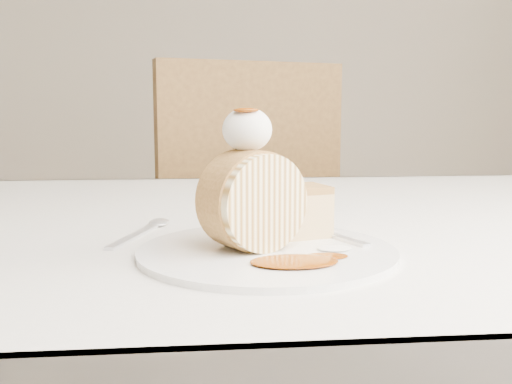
{
  "coord_description": "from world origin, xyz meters",
  "views": [
    {
      "loc": [
        -0.12,
        -0.57,
        0.89
      ],
      "look_at": [
        -0.06,
        -0.01,
        0.81
      ],
      "focal_mm": 40.0,
      "sensor_mm": 36.0,
      "label": 1
    }
  ],
  "objects": [
    {
      "name": "plate",
      "position": [
        -0.05,
        -0.02,
        0.75
      ],
      "size": [
        0.32,
        0.32,
        0.01
      ],
      "primitive_type": "cylinder",
      "rotation": [
        0.0,
        0.0,
        0.28
      ],
      "color": "white",
      "rests_on": "table"
    },
    {
      "name": "cake_chunk",
      "position": [
        -0.01,
        0.03,
        0.78
      ],
      "size": [
        0.07,
        0.07,
        0.05
      ],
      "primitive_type": "cube",
      "rotation": [
        0.0,
        0.0,
        0.28
      ],
      "color": "#AC7941",
      "rests_on": "plate"
    },
    {
      "name": "fork",
      "position": [
        0.03,
        0.02,
        0.76
      ],
      "size": [
        0.08,
        0.15,
        0.0
      ],
      "primitive_type": "cube",
      "rotation": [
        0.0,
        0.0,
        0.43
      ],
      "color": "silver",
      "rests_on": "plate"
    },
    {
      "name": "chair_far",
      "position": [
        -0.02,
        0.96,
        0.58
      ],
      "size": [
        0.59,
        0.59,
        1.01
      ],
      "rotation": [
        0.0,
        0.0,
        3.41
      ],
      "color": "brown",
      "rests_on": "ground"
    },
    {
      "name": "caramel_pool",
      "position": [
        -0.03,
        -0.08,
        0.76
      ],
      "size": [
        0.09,
        0.07,
        0.0
      ],
      "primitive_type": null,
      "rotation": [
        0.0,
        0.0,
        0.28
      ],
      "color": "#7A3205",
      "rests_on": "plate"
    },
    {
      "name": "table",
      "position": [
        0.0,
        0.2,
        0.66
      ],
      "size": [
        1.4,
        0.9,
        0.75
      ],
      "color": "beige",
      "rests_on": "ground"
    },
    {
      "name": "spoon",
      "position": [
        -0.19,
        0.07,
        0.75
      ],
      "size": [
        0.07,
        0.15,
        0.0
      ],
      "primitive_type": "cube",
      "rotation": [
        0.0,
        0.0,
        -0.31
      ],
      "color": "silver",
      "rests_on": "table"
    },
    {
      "name": "roulade_slice",
      "position": [
        -0.07,
        -0.02,
        0.8
      ],
      "size": [
        0.11,
        0.09,
        0.1
      ],
      "primitive_type": "cylinder",
      "rotation": [
        1.57,
        0.0,
        0.53
      ],
      "color": "#FFEDB1",
      "rests_on": "plate"
    },
    {
      "name": "caramel_drizzle",
      "position": [
        -0.07,
        -0.02,
        0.9
      ],
      "size": [
        0.02,
        0.02,
        0.01
      ],
      "primitive_type": "ellipsoid",
      "color": "#7A3205",
      "rests_on": "whipped_cream"
    },
    {
      "name": "whipped_cream",
      "position": [
        -0.07,
        -0.01,
        0.87
      ],
      "size": [
        0.05,
        0.05,
        0.04
      ],
      "primitive_type": "ellipsoid",
      "color": "white",
      "rests_on": "roulade_slice"
    }
  ]
}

